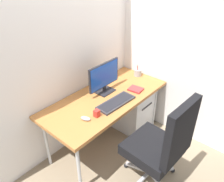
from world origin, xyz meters
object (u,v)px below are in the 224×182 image
at_px(keyboard, 116,102).
at_px(notebook, 136,89).
at_px(mouse, 86,118).
at_px(monitor, 104,77).
at_px(office_chair, 162,145).
at_px(filing_cabinet, 132,108).
at_px(pen_holder, 138,72).
at_px(desk_clamp_accessory, 97,113).

height_order(keyboard, notebook, keyboard).
distance_m(mouse, notebook, 0.79).
bearing_deg(keyboard, notebook, 0.25).
distance_m(monitor, notebook, 0.42).
distance_m(office_chair, filing_cabinet, 0.99).
distance_m(pen_holder, desk_clamp_accessory, 1.03).
bearing_deg(monitor, pen_holder, -6.14).
relative_size(pen_holder, desk_clamp_accessory, 2.36).
bearing_deg(desk_clamp_accessory, monitor, 33.35).
bearing_deg(desk_clamp_accessory, notebook, 0.09).
xyz_separation_m(monitor, pen_holder, (0.60, -0.06, -0.15)).
distance_m(keyboard, notebook, 0.37).
height_order(filing_cabinet, pen_holder, pen_holder).
relative_size(mouse, notebook, 0.66).
xyz_separation_m(filing_cabinet, mouse, (-0.93, -0.08, 0.41)).
distance_m(filing_cabinet, monitor, 0.73).
distance_m(office_chair, keyboard, 0.66).
relative_size(monitor, pen_holder, 2.68).
distance_m(filing_cabinet, keyboard, 0.66).
distance_m(mouse, pen_holder, 1.14).
xyz_separation_m(keyboard, mouse, (-0.42, 0.05, 0.00)).
bearing_deg(notebook, mouse, 169.18).
relative_size(monitor, notebook, 2.90).
distance_m(office_chair, desk_clamp_accessory, 0.71).
xyz_separation_m(monitor, notebook, (0.27, -0.27, -0.18)).
bearing_deg(pen_holder, monitor, 173.86).
xyz_separation_m(mouse, pen_holder, (1.12, 0.16, 0.03)).
bearing_deg(filing_cabinet, keyboard, -166.21).
xyz_separation_m(pen_holder, notebook, (-0.33, -0.21, -0.03)).
height_order(pen_holder, notebook, pen_holder).
height_order(monitor, notebook, monitor).
height_order(notebook, desk_clamp_accessory, desk_clamp_accessory).
height_order(office_chair, filing_cabinet, office_chair).
distance_m(mouse, desk_clamp_accessory, 0.12).
bearing_deg(monitor, mouse, -156.84).
distance_m(pen_holder, notebook, 0.39).
xyz_separation_m(keyboard, pen_holder, (0.71, 0.21, 0.03)).
distance_m(office_chair, monitor, 0.99).
bearing_deg(filing_cabinet, mouse, -175.21).
bearing_deg(office_chair, desk_clamp_accessory, 110.19).
bearing_deg(keyboard, office_chair, -96.38).
bearing_deg(notebook, pen_holder, 24.28).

